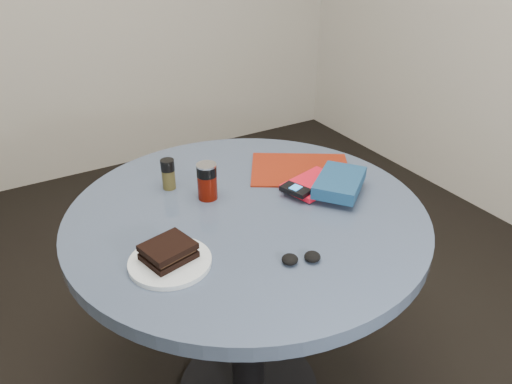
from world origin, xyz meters
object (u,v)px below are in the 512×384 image
sandwich (168,251)px  pepper_grinder (168,174)px  headphones (301,258)px  plate (170,262)px  table (247,257)px  red_book (313,184)px  soda_can (207,181)px  mp3_player (296,190)px  novel (340,182)px  magazine (300,170)px

sandwich → pepper_grinder: (0.14, 0.34, 0.02)m
headphones → plate: bearing=151.1°
pepper_grinder → table: bearing=-59.1°
pepper_grinder → red_book: bearing=-30.2°
soda_can → mp3_player: size_ratio=1.14×
plate → pepper_grinder: (0.14, 0.35, 0.04)m
headphones → soda_can: bearing=98.7°
plate → pepper_grinder: size_ratio=2.10×
table → novel: bearing=-11.6°
novel → mp3_player: bearing=121.6°
table → sandwich: sandwich is taller
soda_can → magazine: size_ratio=0.35×
plate → novel: (0.55, 0.06, 0.03)m
red_book → pepper_grinder: bearing=135.2°
magazine → headphones: headphones is taller
magazine → mp3_player: bearing=-97.5°
pepper_grinder → red_book: (0.37, -0.22, -0.03)m
red_book → headphones: (-0.24, -0.28, -0.00)m
table → pepper_grinder: pepper_grinder is taller
sandwich → red_book: bearing=13.4°
table → plate: plate is taller
plate → mp3_player: 0.44m
soda_can → red_book: bearing=-19.6°
soda_can → mp3_player: bearing=-30.7°
pepper_grinder → plate: bearing=-111.7°
novel → headphones: size_ratio=1.82×
soda_can → mp3_player: 0.25m
table → red_book: bearing=2.7°
sandwich → headphones: sandwich is taller
soda_can → novel: 0.38m
table → plate: bearing=-156.7°
plate → mp3_player: mp3_player is taller
red_book → headphones: headphones is taller
pepper_grinder → novel: 0.50m
mp3_player → soda_can: bearing=149.3°
soda_can → magazine: 0.33m
plate → novel: novel is taller
table → headphones: bearing=-90.8°
novel → mp3_player: novel is taller
sandwich → pepper_grinder: bearing=68.0°
sandwich → mp3_player: (0.43, 0.10, -0.01)m
table → plate: (-0.27, -0.12, 0.17)m
plate → novel: 0.56m
soda_can → novel: size_ratio=0.58×
pepper_grinder → novel: size_ratio=0.50×
novel → magazine: bearing=55.1°
pepper_grinder → headphones: bearing=-75.0°
red_book → mp3_player: mp3_player is taller
plate → headphones: (0.27, -0.15, 0.00)m
soda_can → pepper_grinder: soda_can is taller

